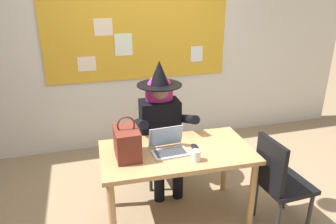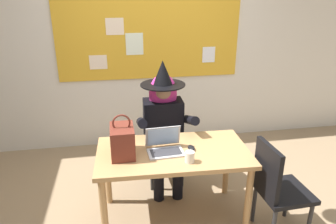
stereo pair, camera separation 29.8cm
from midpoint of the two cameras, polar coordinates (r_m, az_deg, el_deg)
ground_plane at (r=3.22m, az=3.88°, el=-18.27°), size 24.00×24.00×0.00m
wall_back_bulletin at (r=4.20m, az=-1.29°, el=12.81°), size 6.32×1.91×2.84m
desk_main at (r=2.84m, az=3.98°, el=-8.78°), size 1.39×0.79×0.72m
chair_at_desk at (r=3.53m, az=1.39°, el=-4.74°), size 0.44×0.44×0.90m
person_costumed at (r=3.30m, az=1.87°, el=-1.28°), size 0.61×0.71×1.40m
laptop at (r=2.76m, az=2.49°, el=-6.36°), size 0.33×0.27×0.21m
computer_mouse at (r=2.82m, az=7.34°, el=-6.62°), size 0.06×0.10×0.03m
handbag at (r=2.67m, az=-5.22°, el=-5.35°), size 0.20×0.30×0.38m
coffee_mug at (r=2.61m, az=7.31°, el=-8.26°), size 0.08×0.08×0.09m
chair_extra_corner at (r=2.93m, az=22.16°, el=-12.48°), size 0.44×0.44×0.89m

